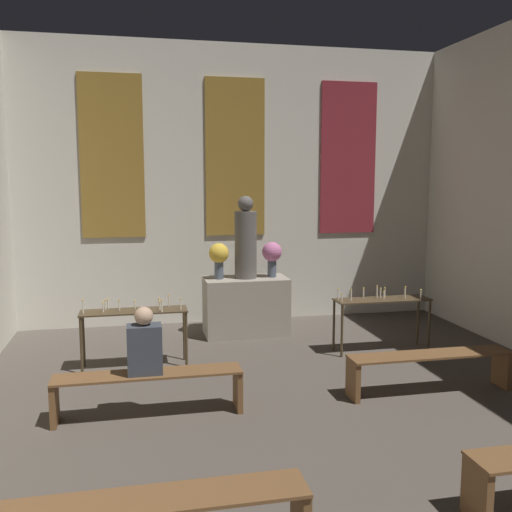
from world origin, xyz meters
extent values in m
cube|color=silver|center=(0.00, 10.81, 2.40)|extent=(7.63, 0.12, 4.80)
cube|color=olive|center=(-2.07, 10.73, 2.88)|extent=(1.03, 0.03, 2.69)
cube|color=olive|center=(0.00, 10.73, 2.88)|extent=(1.03, 0.03, 2.69)
cube|color=maroon|center=(2.07, 10.73, 2.88)|extent=(1.03, 0.03, 2.69)
cube|color=gray|center=(0.00, 9.80, 0.46)|extent=(1.34, 0.70, 0.93)
cylinder|color=#5B5651|center=(0.00, 9.80, 1.46)|extent=(0.35, 0.35, 1.07)
sphere|color=#5B5651|center=(0.00, 9.80, 2.13)|extent=(0.25, 0.25, 0.25)
cylinder|color=#4C5666|center=(-0.44, 9.80, 1.08)|extent=(0.14, 0.14, 0.30)
sphere|color=gold|center=(-0.44, 9.80, 1.34)|extent=(0.32, 0.32, 0.32)
cylinder|color=#4C5666|center=(0.44, 9.80, 1.08)|extent=(0.14, 0.14, 0.30)
sphere|color=#C66B9E|center=(0.44, 9.80, 1.34)|extent=(0.32, 0.32, 0.32)
cube|color=#473823|center=(-1.77, 8.48, 0.77)|extent=(1.41, 0.39, 0.02)
cylinder|color=#473823|center=(-2.45, 8.31, 0.38)|extent=(0.04, 0.04, 0.76)
cylinder|color=#473823|center=(-1.10, 8.31, 0.38)|extent=(0.04, 0.04, 0.76)
cylinder|color=#473823|center=(-2.45, 8.65, 0.38)|extent=(0.04, 0.04, 0.76)
cylinder|color=#473823|center=(-1.10, 8.65, 0.38)|extent=(0.04, 0.04, 0.76)
cylinder|color=silver|center=(-2.11, 8.64, 0.84)|extent=(0.02, 0.02, 0.12)
sphere|color=#F9CC4C|center=(-2.11, 8.64, 0.91)|extent=(0.02, 0.02, 0.02)
cylinder|color=silver|center=(-1.76, 8.58, 0.82)|extent=(0.02, 0.02, 0.09)
sphere|color=#F9CC4C|center=(-1.76, 8.58, 0.88)|extent=(0.02, 0.02, 0.02)
cylinder|color=silver|center=(-1.16, 8.38, 0.85)|extent=(0.02, 0.02, 0.14)
sphere|color=#F9CC4C|center=(-1.16, 8.38, 0.93)|extent=(0.02, 0.02, 0.02)
cylinder|color=silver|center=(-1.96, 8.52, 0.84)|extent=(0.02, 0.02, 0.12)
sphere|color=#F9CC4C|center=(-1.96, 8.52, 0.91)|extent=(0.02, 0.02, 0.02)
cylinder|color=silver|center=(-1.30, 8.62, 0.85)|extent=(0.02, 0.02, 0.14)
sphere|color=#F9CC4C|center=(-1.30, 8.62, 0.93)|extent=(0.02, 0.02, 0.02)
cylinder|color=silver|center=(-2.14, 8.59, 0.84)|extent=(0.02, 0.02, 0.12)
sphere|color=#F9CC4C|center=(-2.14, 8.59, 0.91)|extent=(0.02, 0.02, 0.02)
cylinder|color=silver|center=(-1.43, 8.45, 0.83)|extent=(0.02, 0.02, 0.10)
sphere|color=#F9CC4C|center=(-1.43, 8.45, 0.89)|extent=(0.02, 0.02, 0.02)
cylinder|color=silver|center=(-1.41, 8.32, 0.85)|extent=(0.02, 0.02, 0.14)
sphere|color=#F9CC4C|center=(-1.41, 8.32, 0.93)|extent=(0.02, 0.02, 0.02)
cylinder|color=silver|center=(-2.17, 8.46, 0.84)|extent=(0.02, 0.02, 0.12)
sphere|color=#F9CC4C|center=(-2.17, 8.46, 0.91)|extent=(0.02, 0.02, 0.02)
cylinder|color=silver|center=(-2.42, 8.44, 0.86)|extent=(0.02, 0.02, 0.17)
sphere|color=#F9CC4C|center=(-2.42, 8.44, 0.96)|extent=(0.02, 0.02, 0.02)
cylinder|color=silver|center=(-1.44, 8.46, 0.85)|extent=(0.02, 0.02, 0.14)
sphere|color=#F9CC4C|center=(-1.44, 8.46, 0.93)|extent=(0.02, 0.02, 0.02)
cube|color=#473823|center=(1.77, 8.48, 0.77)|extent=(1.41, 0.39, 0.02)
cylinder|color=#473823|center=(1.10, 8.31, 0.38)|extent=(0.04, 0.04, 0.76)
cylinder|color=#473823|center=(2.45, 8.31, 0.38)|extent=(0.04, 0.04, 0.76)
cylinder|color=#473823|center=(1.10, 8.65, 0.38)|extent=(0.04, 0.04, 0.76)
cylinder|color=#473823|center=(2.45, 8.65, 0.38)|extent=(0.04, 0.04, 0.76)
cylinder|color=silver|center=(1.28, 8.45, 0.85)|extent=(0.02, 0.02, 0.15)
sphere|color=#F9CC4C|center=(1.28, 8.45, 0.94)|extent=(0.02, 0.02, 0.02)
cylinder|color=silver|center=(2.10, 8.42, 0.86)|extent=(0.02, 0.02, 0.16)
sphere|color=#F9CC4C|center=(2.10, 8.42, 0.95)|extent=(0.02, 0.02, 0.02)
cylinder|color=silver|center=(1.77, 8.54, 0.84)|extent=(0.02, 0.02, 0.13)
sphere|color=#F9CC4C|center=(1.77, 8.54, 0.92)|extent=(0.02, 0.02, 0.02)
cylinder|color=silver|center=(1.55, 8.64, 0.84)|extent=(0.02, 0.02, 0.13)
sphere|color=#F9CC4C|center=(1.55, 8.64, 0.92)|extent=(0.02, 0.02, 0.02)
cylinder|color=silver|center=(1.86, 8.60, 0.84)|extent=(0.02, 0.02, 0.13)
sphere|color=#F9CC4C|center=(1.86, 8.60, 0.92)|extent=(0.02, 0.02, 0.02)
cylinder|color=silver|center=(2.13, 8.49, 0.83)|extent=(0.02, 0.02, 0.11)
sphere|color=#F9CC4C|center=(2.13, 8.49, 0.90)|extent=(0.02, 0.02, 0.02)
cylinder|color=silver|center=(1.77, 8.43, 0.83)|extent=(0.02, 0.02, 0.10)
sphere|color=#F9CC4C|center=(1.77, 8.43, 0.89)|extent=(0.02, 0.02, 0.02)
cylinder|color=silver|center=(1.12, 8.55, 0.85)|extent=(0.02, 0.02, 0.15)
sphere|color=#F9CC4C|center=(1.12, 8.55, 0.94)|extent=(0.02, 0.02, 0.02)
cylinder|color=silver|center=(1.11, 8.38, 0.83)|extent=(0.02, 0.02, 0.11)
sphere|color=#F9CC4C|center=(1.11, 8.38, 0.90)|extent=(0.02, 0.02, 0.02)
cylinder|color=silver|center=(1.71, 8.52, 0.86)|extent=(0.02, 0.02, 0.17)
sphere|color=#F9CC4C|center=(1.71, 8.52, 0.96)|extent=(0.02, 0.02, 0.02)
cylinder|color=silver|center=(2.31, 8.34, 0.84)|extent=(0.02, 0.02, 0.13)
sphere|color=#F9CC4C|center=(2.31, 8.34, 0.92)|extent=(0.02, 0.02, 0.02)
cube|color=brown|center=(-1.63, 4.37, 0.47)|extent=(1.98, 0.36, 0.03)
cube|color=brown|center=(0.67, 4.37, 0.23)|extent=(0.06, 0.32, 0.45)
cube|color=brown|center=(-1.63, 6.80, 0.47)|extent=(1.98, 0.36, 0.03)
cube|color=brown|center=(-2.59, 6.80, 0.23)|extent=(0.06, 0.32, 0.45)
cube|color=brown|center=(-0.67, 6.80, 0.23)|extent=(0.06, 0.32, 0.45)
cube|color=brown|center=(1.63, 6.80, 0.47)|extent=(1.98, 0.36, 0.03)
cube|color=brown|center=(0.67, 6.80, 0.23)|extent=(0.06, 0.32, 0.45)
cube|color=brown|center=(2.59, 6.80, 0.23)|extent=(0.06, 0.32, 0.45)
cube|color=#383D47|center=(-1.66, 6.80, 0.74)|extent=(0.36, 0.24, 0.52)
sphere|color=tan|center=(-1.66, 6.80, 1.10)|extent=(0.19, 0.19, 0.19)
camera|label=1|loc=(-1.72, 0.89, 2.51)|focal=40.00mm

